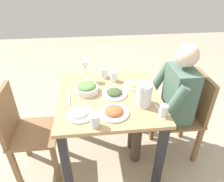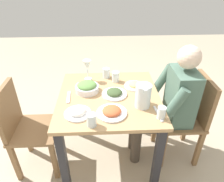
# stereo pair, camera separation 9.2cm
# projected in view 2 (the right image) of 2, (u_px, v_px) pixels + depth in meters

# --- Properties ---
(ground_plane) EXTENTS (8.00, 8.00, 0.00)m
(ground_plane) POSITION_uv_depth(u_px,v_px,m) (110.00, 156.00, 2.15)
(ground_plane) COLOR tan
(dining_table) EXTENTS (0.85, 0.85, 0.75)m
(dining_table) POSITION_uv_depth(u_px,v_px,m) (109.00, 109.00, 1.82)
(dining_table) COLOR tan
(dining_table) RESTS_ON ground_plane
(chair_near) EXTENTS (0.40, 0.40, 0.88)m
(chair_near) POSITION_uv_depth(u_px,v_px,m) (189.00, 115.00, 1.94)
(chair_near) COLOR olive
(chair_near) RESTS_ON ground_plane
(chair_far) EXTENTS (0.40, 0.40, 0.88)m
(chair_far) POSITION_uv_depth(u_px,v_px,m) (24.00, 125.00, 1.81)
(chair_far) COLOR olive
(chair_far) RESTS_ON ground_plane
(diner_near) EXTENTS (0.48, 0.53, 1.17)m
(diner_near) POSITION_uv_depth(u_px,v_px,m) (169.00, 103.00, 1.85)
(diner_near) COLOR #4C6B5B
(diner_near) RESTS_ON ground_plane
(water_pitcher) EXTENTS (0.16, 0.12, 0.19)m
(water_pitcher) POSITION_uv_depth(u_px,v_px,m) (143.00, 96.00, 1.58)
(water_pitcher) COLOR silver
(water_pitcher) RESTS_ON dining_table
(salad_bowl) EXTENTS (0.20, 0.20, 0.09)m
(salad_bowl) POSITION_uv_depth(u_px,v_px,m) (87.00, 87.00, 1.79)
(salad_bowl) COLOR white
(salad_bowl) RESTS_ON dining_table
(plate_dolmas) EXTENTS (0.21, 0.21, 0.05)m
(plate_dolmas) POSITION_uv_depth(u_px,v_px,m) (114.00, 93.00, 1.76)
(plate_dolmas) COLOR white
(plate_dolmas) RESTS_ON dining_table
(plate_fries) EXTENTS (0.18, 0.18, 0.05)m
(plate_fries) POSITION_uv_depth(u_px,v_px,m) (134.00, 85.00, 1.87)
(plate_fries) COLOR white
(plate_fries) RESTS_ON dining_table
(plate_yoghurt) EXTENTS (0.20, 0.20, 0.06)m
(plate_yoghurt) POSITION_uv_depth(u_px,v_px,m) (78.00, 112.00, 1.53)
(plate_yoghurt) COLOR white
(plate_yoghurt) RESTS_ON dining_table
(plate_rice_curry) EXTENTS (0.23, 0.23, 0.05)m
(plate_rice_curry) POSITION_uv_depth(u_px,v_px,m) (112.00, 112.00, 1.54)
(plate_rice_curry) COLOR white
(plate_rice_curry) RESTS_ON dining_table
(water_glass_center) EXTENTS (0.07, 0.07, 0.09)m
(water_glass_center) POSITION_uv_depth(u_px,v_px,m) (106.00, 73.00, 2.00)
(water_glass_center) COLOR silver
(water_glass_center) RESTS_ON dining_table
(water_glass_near_right) EXTENTS (0.06, 0.06, 0.10)m
(water_glass_near_right) POSITION_uv_depth(u_px,v_px,m) (161.00, 113.00, 1.48)
(water_glass_near_right) COLOR silver
(water_glass_near_right) RESTS_ON dining_table
(water_glass_far_left) EXTENTS (0.07, 0.07, 0.10)m
(water_glass_far_left) POSITION_uv_depth(u_px,v_px,m) (92.00, 120.00, 1.41)
(water_glass_far_left) COLOR silver
(water_glass_far_left) RESTS_ON dining_table
(water_glass_far_right) EXTENTS (0.07, 0.07, 0.10)m
(water_glass_far_right) POSITION_uv_depth(u_px,v_px,m) (116.00, 77.00, 1.94)
(water_glass_far_right) COLOR silver
(water_glass_far_right) RESTS_ON dining_table
(wine_glass) EXTENTS (0.08, 0.08, 0.20)m
(wine_glass) POSITION_uv_depth(u_px,v_px,m) (87.00, 66.00, 1.92)
(wine_glass) COLOR silver
(wine_glass) RESTS_ON dining_table
(fork_near) EXTENTS (0.17, 0.04, 0.01)m
(fork_near) POSITION_uv_depth(u_px,v_px,m) (69.00, 97.00, 1.73)
(fork_near) COLOR silver
(fork_near) RESTS_ON dining_table
(knife_near) EXTENTS (0.19, 0.04, 0.01)m
(knife_near) POSITION_uv_depth(u_px,v_px,m) (158.00, 114.00, 1.54)
(knife_near) COLOR silver
(knife_near) RESTS_ON dining_table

